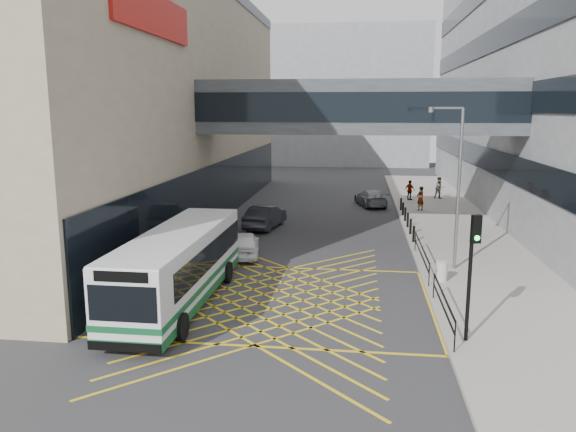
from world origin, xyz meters
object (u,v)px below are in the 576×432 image
at_px(car_white, 244,244).
at_px(pedestrian_a, 420,199).
at_px(car_silver, 371,197).
at_px(traffic_light, 472,260).
at_px(bus, 180,265).
at_px(pedestrian_b, 439,188).
at_px(pedestrian_c, 410,190).
at_px(street_lamp, 456,179).
at_px(car_dark, 265,217).
at_px(litter_bin, 442,271).

distance_m(car_white, pedestrian_a, 17.12).
bearing_deg(car_silver, pedestrian_a, 130.38).
xyz_separation_m(car_white, traffic_light, (9.26, -9.99, 2.17)).
xyz_separation_m(bus, pedestrian_b, (13.29, 26.69, -0.49)).
bearing_deg(car_silver, pedestrian_c, -159.06).
bearing_deg(bus, pedestrian_c, 67.59).
height_order(street_lamp, pedestrian_c, street_lamp).
bearing_deg(traffic_light, car_silver, 80.24).
distance_m(bus, pedestrian_a, 23.78).
relative_size(street_lamp, pedestrian_a, 4.21).
xyz_separation_m(car_dark, street_lamp, (10.11, -8.52, 3.61)).
relative_size(car_dark, litter_bin, 5.35).
xyz_separation_m(car_dark, pedestrian_a, (10.26, 6.74, 0.31)).
relative_size(traffic_light, pedestrian_c, 2.55).
height_order(traffic_light, pedestrian_b, traffic_light).
xyz_separation_m(traffic_light, pedestrian_a, (0.93, 23.75, -1.80)).
xyz_separation_m(traffic_light, pedestrian_b, (3.04, 29.46, -1.78)).
relative_size(car_dark, pedestrian_b, 2.60).
xyz_separation_m(car_white, pedestrian_a, (10.19, 13.76, 0.37)).
relative_size(street_lamp, litter_bin, 8.52).
bearing_deg(car_dark, pedestrian_b, -125.26).
distance_m(pedestrian_b, pedestrian_c, 2.65).
relative_size(litter_bin, pedestrian_b, 0.49).
distance_m(traffic_light, pedestrian_c, 28.52).
height_order(street_lamp, pedestrian_b, street_lamp).
height_order(car_silver, pedestrian_b, pedestrian_b).
xyz_separation_m(bus, car_silver, (7.68, 23.44, -0.86)).
distance_m(car_dark, traffic_light, 19.51).
bearing_deg(car_silver, street_lamp, 86.11).
height_order(car_dark, pedestrian_a, pedestrian_a).
bearing_deg(pedestrian_c, traffic_light, 129.89).
relative_size(car_white, street_lamp, 0.56).
bearing_deg(car_silver, litter_bin, 83.04).
relative_size(car_white, traffic_light, 1.01).
height_order(bus, traffic_light, traffic_light).
height_order(traffic_light, pedestrian_a, traffic_light).
xyz_separation_m(street_lamp, litter_bin, (-0.70, -2.01, -3.74)).
distance_m(car_silver, pedestrian_c, 3.89).
bearing_deg(bus, pedestrian_b, 63.98).
distance_m(bus, car_silver, 24.68).
height_order(car_dark, litter_bin, car_dark).
bearing_deg(bus, litter_bin, 20.20).
bearing_deg(litter_bin, traffic_light, -90.67).
bearing_deg(pedestrian_b, traffic_light, -105.18).
height_order(car_dark, street_lamp, street_lamp).
relative_size(pedestrian_a, pedestrian_b, 0.98).
xyz_separation_m(litter_bin, pedestrian_b, (2.96, 22.98, 0.45)).
bearing_deg(traffic_light, bus, 149.53).
relative_size(car_silver, pedestrian_c, 2.70).
distance_m(car_dark, car_silver, 11.41).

